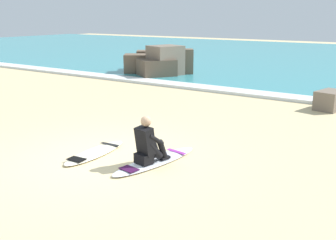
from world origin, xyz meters
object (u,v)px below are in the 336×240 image
surfboard_main (156,161)px  surfboard_spare_near (95,152)px  surfer_seated (148,144)px  shoreline_rock (331,100)px

surfboard_main → surfboard_spare_near: bearing=-167.1°
surfboard_main → surfer_seated: surfer_seated is taller
surfer_seated → surfboard_spare_near: 1.41m
surfboard_spare_near → surfer_seated: bearing=4.7°
surfboard_main → surfboard_spare_near: (-1.37, -0.31, 0.00)m
surfboard_main → surfer_seated: (-0.02, -0.20, 0.40)m
surfboard_spare_near → shoreline_rock: size_ratio=1.87×
surfboard_main → surfer_seated: size_ratio=2.44×
surfboard_main → surfboard_spare_near: size_ratio=1.23×
surfboard_main → shoreline_rock: shoreline_rock is taller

